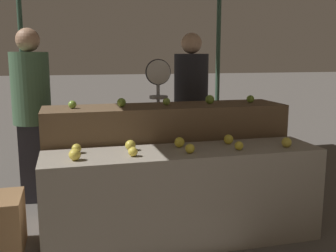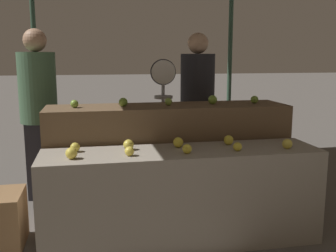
# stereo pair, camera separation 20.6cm
# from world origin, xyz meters

# --- Properties ---
(ground_plane) EXTENTS (60.00, 60.00, 0.00)m
(ground_plane) POSITION_xyz_m (0.00, 0.00, 0.00)
(ground_plane) COLOR #59544F
(display_counter_front) EXTENTS (2.27, 0.55, 0.79)m
(display_counter_front) POSITION_xyz_m (0.00, 0.00, 0.39)
(display_counter_front) COLOR gray
(display_counter_front) RESTS_ON ground_plane
(display_counter_back) EXTENTS (2.27, 0.55, 1.08)m
(display_counter_back) POSITION_xyz_m (0.00, 0.60, 0.54)
(display_counter_back) COLOR brown
(display_counter_back) RESTS_ON ground_plane
(apple_front_0) EXTENTS (0.09, 0.09, 0.09)m
(apple_front_0) POSITION_xyz_m (-0.87, -0.10, 0.83)
(apple_front_0) COLOR yellow
(apple_front_0) RESTS_ON display_counter_front
(apple_front_1) EXTENTS (0.07, 0.07, 0.07)m
(apple_front_1) POSITION_xyz_m (-0.44, -0.10, 0.83)
(apple_front_1) COLOR yellow
(apple_front_1) RESTS_ON display_counter_front
(apple_front_2) EXTENTS (0.08, 0.08, 0.08)m
(apple_front_2) POSITION_xyz_m (0.01, -0.11, 0.83)
(apple_front_2) COLOR gold
(apple_front_2) RESTS_ON display_counter_front
(apple_front_3) EXTENTS (0.07, 0.07, 0.07)m
(apple_front_3) POSITION_xyz_m (0.43, -0.11, 0.83)
(apple_front_3) COLOR gold
(apple_front_3) RESTS_ON display_counter_front
(apple_front_4) EXTENTS (0.08, 0.08, 0.08)m
(apple_front_4) POSITION_xyz_m (0.86, -0.12, 0.83)
(apple_front_4) COLOR gold
(apple_front_4) RESTS_ON display_counter_front
(apple_front_5) EXTENTS (0.08, 0.08, 0.08)m
(apple_front_5) POSITION_xyz_m (-0.85, 0.11, 0.83)
(apple_front_5) COLOR gold
(apple_front_5) RESTS_ON display_counter_front
(apple_front_6) EXTENTS (0.09, 0.09, 0.09)m
(apple_front_6) POSITION_xyz_m (-0.43, 0.10, 0.83)
(apple_front_6) COLOR gold
(apple_front_6) RESTS_ON display_counter_front
(apple_front_7) EXTENTS (0.09, 0.09, 0.09)m
(apple_front_7) POSITION_xyz_m (-0.01, 0.11, 0.83)
(apple_front_7) COLOR gold
(apple_front_7) RESTS_ON display_counter_front
(apple_front_8) EXTENTS (0.08, 0.08, 0.08)m
(apple_front_8) POSITION_xyz_m (0.44, 0.12, 0.83)
(apple_front_8) COLOR gold
(apple_front_8) RESTS_ON display_counter_front
(apple_back_0) EXTENTS (0.07, 0.07, 0.07)m
(apple_back_0) POSITION_xyz_m (-0.86, 0.59, 1.12)
(apple_back_0) COLOR #7AA338
(apple_back_0) RESTS_ON display_counter_back
(apple_back_1) EXTENTS (0.08, 0.08, 0.08)m
(apple_back_1) POSITION_xyz_m (-0.42, 0.60, 1.12)
(apple_back_1) COLOR #7AA338
(apple_back_1) RESTS_ON display_counter_back
(apple_back_2) EXTENTS (0.07, 0.07, 0.07)m
(apple_back_2) POSITION_xyz_m (0.01, 0.61, 1.12)
(apple_back_2) COLOR #8EB247
(apple_back_2) RESTS_ON display_counter_back
(apple_back_3) EXTENTS (0.09, 0.09, 0.09)m
(apple_back_3) POSITION_xyz_m (0.44, 0.60, 1.13)
(apple_back_3) COLOR #7AA338
(apple_back_3) RESTS_ON display_counter_back
(apple_back_4) EXTENTS (0.08, 0.08, 0.08)m
(apple_back_4) POSITION_xyz_m (0.87, 0.59, 1.12)
(apple_back_4) COLOR #7AA338
(apple_back_4) RESTS_ON display_counter_back
(produce_scale) EXTENTS (0.28, 0.20, 1.51)m
(produce_scale) POSITION_xyz_m (0.06, 1.18, 1.10)
(produce_scale) COLOR #99999E
(produce_scale) RESTS_ON ground_plane
(person_vendor_at_scale) EXTENTS (0.54, 0.54, 1.80)m
(person_vendor_at_scale) POSITION_xyz_m (0.51, 1.40, 1.04)
(person_vendor_at_scale) COLOR #2D2D38
(person_vendor_at_scale) RESTS_ON ground_plane
(person_customer_left) EXTENTS (0.42, 0.42, 1.82)m
(person_customer_left) POSITION_xyz_m (-1.26, 1.30, 1.05)
(person_customer_left) COLOR #2D2D38
(person_customer_left) RESTS_ON ground_plane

